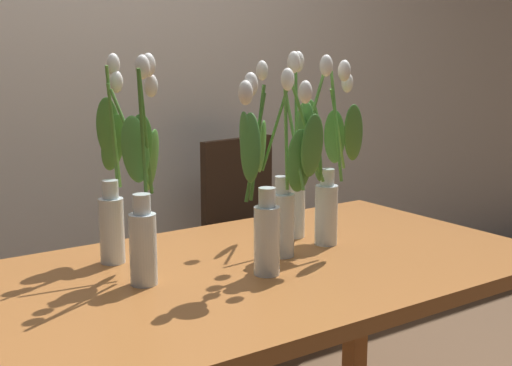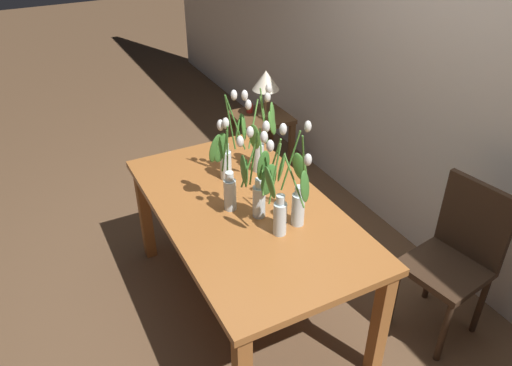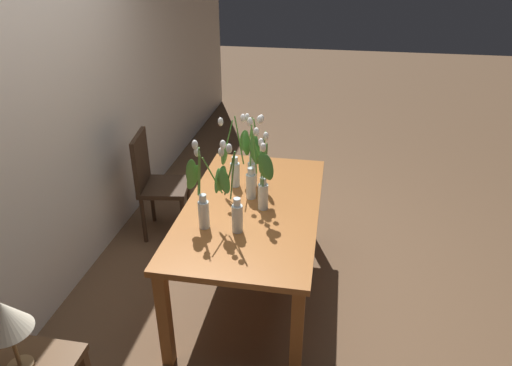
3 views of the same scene
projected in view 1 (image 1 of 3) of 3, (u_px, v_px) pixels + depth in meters
The scene contains 9 objects.
room_wall_rear at pixel (68, 42), 2.87m from camera, with size 9.00×0.10×2.70m, color silver.
dining_table at pixel (258, 296), 1.89m from camera, with size 1.60×0.90×0.74m.
tulip_vase_0 at pixel (328, 174), 2.03m from camera, with size 0.30×0.22×0.57m.
tulip_vase_1 at pixel (261, 206), 1.74m from camera, with size 0.14×0.13×0.52m.
tulip_vase_2 at pixel (293, 187), 1.90m from camera, with size 0.18×0.17×0.56m.
tulip_vase_3 at pixel (117, 186), 1.87m from camera, with size 0.16×0.25×0.57m.
tulip_vase_4 at pixel (290, 179), 2.10m from camera, with size 0.16×0.23×0.57m.
tulip_vase_5 at pixel (142, 208), 1.71m from camera, with size 0.13×0.17×0.57m.
dining_chair at pixel (253, 231), 3.06m from camera, with size 0.46×0.46×0.93m.
Camera 1 is at (-1.03, -1.47, 1.31)m, focal length 48.23 mm.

